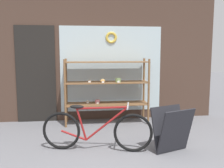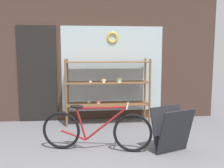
% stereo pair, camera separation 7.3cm
% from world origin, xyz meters
% --- Properties ---
extents(storefront_facade, '(5.18, 0.13, 3.76)m').
position_xyz_m(storefront_facade, '(-0.04, 2.85, 1.83)').
color(storefront_facade, '#473328').
rests_on(storefront_facade, ground_plane).
extents(display_case, '(1.78, 0.47, 1.39)m').
position_xyz_m(display_case, '(0.06, 2.48, 0.84)').
color(display_case, brown).
rests_on(display_case, ground_plane).
extents(bicycle, '(1.71, 0.53, 0.74)m').
position_xyz_m(bicycle, '(-0.25, 0.98, 0.33)').
color(bicycle, black).
rests_on(bicycle, ground_plane).
extents(sandwich_board, '(0.67, 0.55, 0.69)m').
position_xyz_m(sandwich_board, '(0.91, 0.80, 0.35)').
color(sandwich_board, '#232328').
rests_on(sandwich_board, ground_plane).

